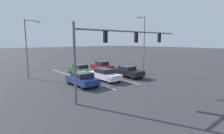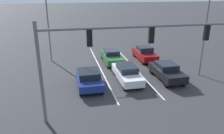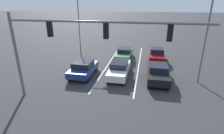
% 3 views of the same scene
% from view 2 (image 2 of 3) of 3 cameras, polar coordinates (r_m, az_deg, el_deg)
% --- Properties ---
extents(ground_plane, '(240.00, 240.00, 0.00)m').
position_cam_2_polar(ground_plane, '(25.14, 0.04, 1.62)').
color(ground_plane, '#333335').
extents(lane_stripe_left_divider, '(0.12, 16.13, 0.01)m').
position_cam_2_polar(lane_stripe_left_divider, '(23.69, 5.28, 0.41)').
color(lane_stripe_left_divider, silver).
rests_on(lane_stripe_left_divider, ground_plane).
extents(lane_stripe_center_divider, '(0.12, 16.13, 0.01)m').
position_cam_2_polar(lane_stripe_center_divider, '(22.91, -3.12, -0.21)').
color(lane_stripe_center_divider, silver).
rests_on(lane_stripe_center_divider, ground_plane).
extents(car_black_leftlane_front, '(1.86, 4.41, 1.49)m').
position_cam_2_polar(car_black_leftlane_front, '(20.39, 14.08, -1.02)').
color(car_black_leftlane_front, black).
rests_on(car_black_leftlane_front, ground_plane).
extents(car_white_midlane_front, '(1.72, 4.76, 1.46)m').
position_cam_2_polar(car_white_midlane_front, '(19.48, 3.90, -1.54)').
color(car_white_midlane_front, silver).
rests_on(car_white_midlane_front, ground_plane).
extents(car_navy_rightlane_front, '(1.94, 4.09, 1.47)m').
position_cam_2_polar(car_navy_rightlane_front, '(18.28, -6.04, -2.97)').
color(car_navy_rightlane_front, navy).
rests_on(car_navy_rightlane_front, ground_plane).
extents(car_darkgreen_midlane_second, '(1.74, 4.64, 1.44)m').
position_cam_2_polar(car_darkgreen_midlane_second, '(24.40, -0.18, 2.87)').
color(car_darkgreen_midlane_second, '#1E5928').
rests_on(car_darkgreen_midlane_second, ground_plane).
extents(car_maroon_leftlane_second, '(1.74, 4.30, 1.59)m').
position_cam_2_polar(car_maroon_leftlane_second, '(25.57, 8.52, 3.53)').
color(car_maroon_leftlane_second, maroon).
rests_on(car_maroon_leftlane_second, ground_plane).
extents(traffic_signal_gantry, '(12.97, 0.37, 6.19)m').
position_cam_2_polar(traffic_signal_gantry, '(12.96, 1.06, 5.79)').
color(traffic_signal_gantry, slate).
rests_on(traffic_signal_gantry, ground_plane).
extents(street_lamp_right_shoulder, '(2.01, 0.24, 7.52)m').
position_cam_2_polar(street_lamp_right_shoulder, '(25.12, -15.85, 11.13)').
color(street_lamp_right_shoulder, slate).
rests_on(street_lamp_right_shoulder, ground_plane).
extents(street_lamp_left_shoulder, '(1.80, 0.24, 8.23)m').
position_cam_2_polar(street_lamp_left_shoulder, '(21.36, 22.91, 9.90)').
color(street_lamp_left_shoulder, slate).
rests_on(street_lamp_left_shoulder, ground_plane).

